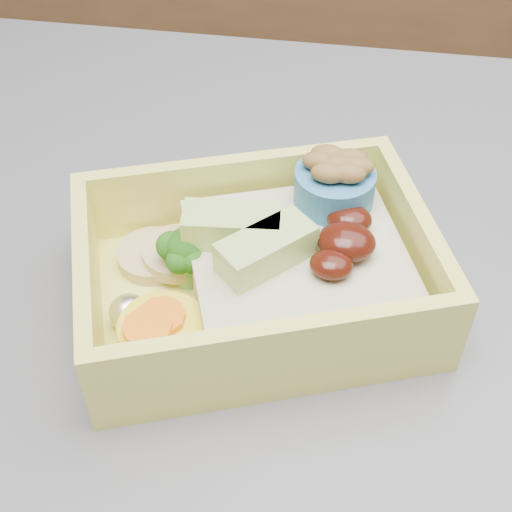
# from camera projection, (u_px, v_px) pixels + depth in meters

# --- Properties ---
(bento_box) EXTENTS (0.22, 0.19, 0.07)m
(bento_box) POSITION_uv_depth(u_px,v_px,m) (266.00, 267.00, 0.39)
(bento_box) COLOR #EDE762
(bento_box) RESTS_ON island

